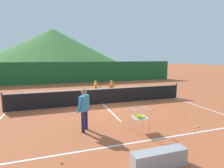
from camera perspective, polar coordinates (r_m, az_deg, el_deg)
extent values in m
plane|color=#B25633|center=(10.83, -3.06, -6.51)|extent=(120.00, 120.00, 0.00)
cube|color=white|center=(6.30, 9.70, -18.05)|extent=(10.51, 0.08, 0.01)
cube|color=white|center=(16.03, -8.08, -1.63)|extent=(10.51, 0.08, 0.01)
cube|color=white|center=(10.81, -31.37, -7.80)|extent=(0.08, 10.58, 0.01)
cube|color=white|center=(13.15, 19.72, -4.29)|extent=(0.08, 10.58, 0.01)
cube|color=white|center=(10.83, -3.06, -6.50)|extent=(0.08, 6.34, 0.01)
cylinder|color=#333338|center=(10.71, -32.26, -5.12)|extent=(0.08, 0.08, 1.05)
cylinder|color=#333338|center=(13.13, 20.28, -2.02)|extent=(0.08, 0.08, 1.05)
cube|color=black|center=(10.72, -3.08, -4.14)|extent=(10.69, 0.02, 0.92)
cube|color=white|center=(10.62, -3.10, -1.59)|extent=(10.69, 0.03, 0.06)
cylinder|color=#191E4C|center=(6.82, -9.50, -12.17)|extent=(0.12, 0.12, 0.83)
cylinder|color=#191E4C|center=(7.10, -8.48, -11.31)|extent=(0.12, 0.12, 0.83)
cube|color=#338CBF|center=(6.75, -9.12, -6.13)|extent=(0.45, 0.54, 0.58)
sphere|color=#996B4C|center=(6.65, -9.21, -2.46)|extent=(0.23, 0.23, 0.23)
cylinder|color=#338CBF|center=(6.54, -10.64, -6.97)|extent=(0.24, 0.19, 0.57)
cylinder|color=#338CBF|center=(7.03, -8.53, -5.86)|extent=(0.19, 0.16, 0.57)
torus|color=#262628|center=(7.14, -10.45, -6.08)|extent=(0.17, 0.26, 0.29)
cylinder|color=black|center=(7.04, -8.62, -6.24)|extent=(0.20, 0.14, 0.03)
cylinder|color=navy|center=(12.45, -5.45, -3.10)|extent=(0.09, 0.09, 0.61)
cylinder|color=navy|center=(12.23, -5.27, -3.31)|extent=(0.09, 0.09, 0.61)
cube|color=orange|center=(12.24, -5.39, -0.81)|extent=(0.19, 0.37, 0.43)
sphere|color=tan|center=(12.20, -5.42, 0.70)|extent=(0.17, 0.17, 0.17)
cylinder|color=orange|center=(12.46, -5.32, -0.77)|extent=(0.17, 0.07, 0.42)
cylinder|color=orange|center=(12.05, -5.08, -1.11)|extent=(0.13, 0.07, 0.42)
torus|color=#262628|center=(12.10, -3.82, -1.00)|extent=(0.04, 0.29, 0.29)
cylinder|color=black|center=(12.05, -4.97, -1.05)|extent=(0.22, 0.04, 0.03)
cylinder|color=black|center=(12.54, -0.01, -2.95)|extent=(0.09, 0.09, 0.62)
cylinder|color=black|center=(12.33, -0.41, -3.16)|extent=(0.09, 0.09, 0.62)
cube|color=orange|center=(12.34, -0.21, -0.64)|extent=(0.37, 0.40, 0.44)
sphere|color=#996B4C|center=(12.29, -0.21, 0.88)|extent=(0.17, 0.17, 0.17)
cylinder|color=orange|center=(12.52, 0.37, -0.63)|extent=(0.17, 0.16, 0.43)
cylinder|color=orange|center=(12.14, -0.43, -0.95)|extent=(0.14, 0.13, 0.43)
torus|color=#262628|center=(12.04, 0.76, -0.98)|extent=(0.20, 0.24, 0.29)
cylinder|color=black|center=(12.13, -0.33, -0.91)|extent=(0.19, 0.16, 0.03)
cylinder|color=#B7B7BC|center=(7.05, 5.84, -11.11)|extent=(0.02, 0.02, 0.89)
cylinder|color=#B7B7BC|center=(7.29, 9.94, -10.54)|extent=(0.02, 0.02, 0.89)
cylinder|color=#B7B7BC|center=(6.58, 7.85, -12.63)|extent=(0.02, 0.02, 0.89)
cylinder|color=#B7B7BC|center=(6.83, 12.18, -11.94)|extent=(0.02, 0.02, 0.89)
cube|color=#B7B7BC|center=(6.90, 8.97, -10.72)|extent=(0.56, 0.56, 0.01)
cube|color=#B7B7BC|center=(7.03, 8.00, -7.40)|extent=(0.56, 0.02, 0.02)
cube|color=#B7B7BC|center=(6.55, 10.16, -8.65)|extent=(0.56, 0.02, 0.02)
cube|color=#B7B7BC|center=(6.67, 6.87, -8.26)|extent=(0.02, 0.56, 0.02)
cube|color=#B7B7BC|center=(6.92, 11.13, -7.75)|extent=(0.02, 0.56, 0.02)
sphere|color=yellow|center=(6.72, 8.48, -10.95)|extent=(0.07, 0.07, 0.07)
sphere|color=yellow|center=(6.78, 8.24, -10.76)|extent=(0.07, 0.07, 0.07)
sphere|color=yellow|center=(6.83, 7.95, -10.58)|extent=(0.07, 0.07, 0.07)
sphere|color=yellow|center=(6.88, 7.75, -10.44)|extent=(0.07, 0.07, 0.07)
sphere|color=yellow|center=(6.93, 7.50, -10.27)|extent=(0.07, 0.07, 0.07)
sphere|color=yellow|center=(6.74, 8.99, -10.85)|extent=(0.07, 0.07, 0.07)
sphere|color=yellow|center=(6.80, 8.72, -10.70)|extent=(0.07, 0.07, 0.07)
sphere|color=yellow|center=(6.86, 8.49, -10.49)|extent=(0.07, 0.07, 0.07)
sphere|color=yellow|center=(6.91, 8.24, -10.35)|extent=(0.07, 0.07, 0.07)
sphere|color=yellow|center=(6.97, 8.05, -10.21)|extent=(0.07, 0.07, 0.07)
sphere|color=yellow|center=(6.78, 9.46, -10.79)|extent=(0.07, 0.07, 0.07)
sphere|color=yellow|center=(6.83, 9.19, -10.60)|extent=(0.07, 0.07, 0.07)
sphere|color=yellow|center=(6.88, 8.99, -10.43)|extent=(0.07, 0.07, 0.07)
sphere|color=yellow|center=(6.94, 8.75, -10.30)|extent=(0.07, 0.07, 0.07)
sphere|color=yellow|center=(6.99, 8.51, -10.16)|extent=(0.07, 0.07, 0.07)
sphere|color=yellow|center=(6.80, 9.98, -10.74)|extent=(0.07, 0.07, 0.07)
sphere|color=yellow|center=(6.86, 9.73, -10.56)|extent=(0.07, 0.07, 0.07)
sphere|color=yellow|center=(6.91, 9.44, -10.34)|extent=(0.07, 0.07, 0.07)
sphere|color=yellow|center=(6.96, 9.20, -10.24)|extent=(0.07, 0.07, 0.07)
sphere|color=yellow|center=(7.02, 8.93, -10.05)|extent=(0.07, 0.07, 0.07)
sphere|color=yellow|center=(6.83, 10.44, -10.65)|extent=(0.07, 0.07, 0.07)
sphere|color=yellow|center=(6.88, 10.20, -10.50)|extent=(0.07, 0.07, 0.07)
sphere|color=yellow|center=(6.94, 9.93, -10.33)|extent=(0.07, 0.07, 0.07)
sphere|color=yellow|center=(7.00, 9.68, -10.16)|extent=(0.07, 0.07, 0.07)
sphere|color=yellow|center=(7.05, 9.43, -10.04)|extent=(0.07, 0.07, 0.07)
sphere|color=yellow|center=(6.70, 8.49, -10.46)|extent=(0.07, 0.07, 0.07)
sphere|color=yellow|center=(6.76, 8.25, -10.29)|extent=(0.07, 0.07, 0.07)
sphere|color=yellow|center=(6.81, 8.01, -10.15)|extent=(0.07, 0.07, 0.07)
sphere|color=yellow|center=(6.86, 7.79, -9.98)|extent=(0.07, 0.07, 0.07)
sphere|color=yellow|center=(6.92, 7.57, -9.82)|extent=(0.07, 0.07, 0.07)
sphere|color=yellow|center=(6.74, 9.01, -10.37)|extent=(0.07, 0.07, 0.07)
sphere|color=yellow|center=(6.79, 8.75, -10.24)|extent=(0.07, 0.07, 0.07)
sphere|color=yellow|center=(8.55, -9.90, -10.55)|extent=(0.07, 0.07, 0.07)
sphere|color=yellow|center=(9.62, 22.44, -8.90)|extent=(0.07, 0.07, 0.07)
sphere|color=yellow|center=(10.66, 7.76, -6.63)|extent=(0.07, 0.07, 0.07)
sphere|color=yellow|center=(7.61, 25.05, -13.71)|extent=(0.07, 0.07, 0.07)
sphere|color=yellow|center=(5.31, -16.30, -23.36)|extent=(0.07, 0.07, 0.07)
sphere|color=yellow|center=(11.36, 17.31, -6.01)|extent=(0.07, 0.07, 0.07)
sphere|color=yellow|center=(8.14, 26.20, -12.33)|extent=(0.07, 0.07, 0.07)
cube|color=#1E5B2D|center=(20.12, -10.29, 3.79)|extent=(23.12, 0.08, 2.38)
cube|color=#99999E|center=(5.05, 15.18, -22.53)|extent=(1.50, 0.36, 0.46)
cone|color=#427A38|center=(70.49, -18.65, 11.33)|extent=(53.70, 53.70, 13.52)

